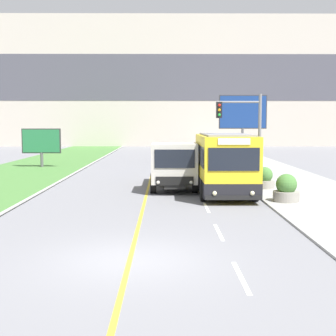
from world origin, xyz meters
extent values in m
plane|color=slate|center=(0.00, 0.00, 0.00)|extent=(300.00, 300.00, 0.00)
cube|color=gold|center=(0.00, 0.00, 0.00)|extent=(0.14, 140.00, 0.01)
cube|color=silver|center=(2.75, -1.40, 0.00)|extent=(0.12, 2.40, 0.01)
cube|color=silver|center=(2.75, 3.20, 0.00)|extent=(0.12, 2.40, 0.01)
cube|color=silver|center=(2.75, 7.80, 0.00)|extent=(0.12, 2.40, 0.01)
cube|color=silver|center=(2.75, 12.40, 0.00)|extent=(0.12, 2.40, 0.01)
cube|color=silver|center=(2.75, 17.00, 0.00)|extent=(0.12, 2.40, 0.01)
cube|color=silver|center=(2.75, 21.60, 0.00)|extent=(0.12, 2.40, 0.01)
cube|color=silver|center=(2.75, 26.20, 0.00)|extent=(0.12, 2.40, 0.01)
cube|color=beige|center=(0.00, 64.85, 10.15)|extent=(80.00, 8.00, 20.29)
cube|color=#4C4C56|center=(0.00, 60.83, 10.65)|extent=(80.00, 0.04, 7.10)
cube|color=yellow|center=(3.96, 11.14, 1.65)|extent=(2.56, 5.98, 2.76)
cube|color=black|center=(3.96, 11.14, 0.62)|extent=(2.58, 6.00, 0.70)
cube|color=black|center=(3.96, 11.14, 2.07)|extent=(2.58, 5.50, 0.97)
cube|color=gray|center=(3.96, 11.14, 3.07)|extent=(2.17, 5.38, 0.08)
cube|color=black|center=(3.96, 8.13, 2.07)|extent=(2.25, 0.04, 1.01)
cube|color=black|center=(3.96, 8.12, 0.38)|extent=(2.51, 0.06, 0.20)
sphere|color=#F4EAB2|center=(3.13, 8.11, 0.57)|extent=(0.20, 0.20, 0.20)
sphere|color=#F4EAB2|center=(4.79, 8.11, 0.57)|extent=(0.20, 0.20, 0.20)
cube|color=white|center=(3.96, 8.13, 2.85)|extent=(1.41, 0.04, 0.28)
cylinder|color=black|center=(2.75, 9.47, 0.50)|extent=(0.28, 1.00, 1.00)
cylinder|color=black|center=(5.17, 9.47, 0.50)|extent=(0.28, 1.00, 1.00)
cylinder|color=black|center=(2.75, 13.06, 0.50)|extent=(0.28, 1.00, 1.00)
cylinder|color=black|center=(5.17, 13.06, 0.50)|extent=(0.28, 1.00, 1.00)
cube|color=black|center=(1.43, 14.22, 0.45)|extent=(1.06, 6.48, 0.20)
cube|color=beige|center=(1.43, 12.23, 1.57)|extent=(2.36, 2.51, 2.05)
cube|color=black|center=(1.43, 10.96, 1.88)|extent=(2.01, 0.04, 0.92)
cube|color=black|center=(1.43, 10.95, 0.77)|extent=(1.89, 0.06, 0.44)
sphere|color=silver|center=(0.60, 10.94, 0.70)|extent=(0.18, 0.18, 0.18)
sphere|color=silver|center=(2.26, 10.94, 0.70)|extent=(0.18, 0.18, 0.18)
cube|color=#B7931E|center=(1.43, 15.60, 0.61)|extent=(2.24, 3.72, 0.12)
cube|color=#B7931E|center=(0.37, 15.60, 1.14)|extent=(0.12, 3.72, 1.19)
cube|color=#B7931E|center=(2.49, 15.60, 1.14)|extent=(0.12, 3.72, 1.19)
cube|color=#B7931E|center=(1.43, 13.79, 1.14)|extent=(2.24, 0.12, 1.19)
cube|color=#B7931E|center=(1.43, 17.40, 1.14)|extent=(2.24, 0.12, 1.19)
cube|color=#B7931E|center=(1.43, 13.79, 1.85)|extent=(2.24, 0.12, 0.24)
cylinder|color=black|center=(0.34, 11.98, 0.52)|extent=(0.30, 1.04, 1.04)
cylinder|color=black|center=(2.52, 11.98, 0.52)|extent=(0.30, 1.04, 1.04)
cylinder|color=black|center=(0.34, 15.78, 0.52)|extent=(0.30, 1.04, 1.04)
cylinder|color=black|center=(2.52, 15.78, 0.52)|extent=(0.30, 1.04, 1.04)
cube|color=silver|center=(1.41, 30.36, 0.49)|extent=(1.80, 4.30, 0.61)
cube|color=black|center=(1.41, 30.47, 1.12)|extent=(1.53, 2.37, 0.65)
cylinder|color=black|center=(0.60, 29.07, 0.31)|extent=(0.18, 0.62, 0.62)
cylinder|color=black|center=(2.22, 29.07, 0.31)|extent=(0.18, 0.62, 0.62)
cylinder|color=black|center=(0.60, 31.65, 0.31)|extent=(0.18, 0.62, 0.62)
cylinder|color=black|center=(2.22, 31.65, 0.31)|extent=(0.18, 0.62, 0.62)
cylinder|color=slate|center=(5.72, 11.36, 2.55)|extent=(0.16, 0.16, 5.10)
cylinder|color=slate|center=(4.62, 11.36, 4.70)|extent=(2.20, 0.10, 0.10)
cube|color=black|center=(3.66, 11.36, 4.30)|extent=(0.28, 0.24, 0.80)
sphere|color=red|center=(3.66, 11.23, 4.54)|extent=(0.14, 0.14, 0.14)
sphere|color=orange|center=(3.66, 11.23, 4.30)|extent=(0.14, 0.14, 0.14)
sphere|color=green|center=(3.66, 11.23, 4.06)|extent=(0.14, 0.14, 0.14)
cylinder|color=#59595B|center=(8.29, 31.99, 1.60)|extent=(0.24, 0.24, 3.19)
cube|color=#333333|center=(8.29, 31.99, 4.69)|extent=(4.49, 0.20, 3.15)
cube|color=navy|center=(8.29, 31.88, 4.69)|extent=(4.33, 0.02, 2.99)
cylinder|color=#59595B|center=(-9.25, 26.44, 0.62)|extent=(0.24, 0.24, 1.24)
cube|color=#333333|center=(-9.25, 26.44, 2.18)|extent=(3.19, 0.20, 2.04)
cube|color=#287547|center=(-9.25, 26.33, 2.18)|extent=(3.03, 0.02, 1.88)
cylinder|color=gray|center=(6.49, 8.91, 0.31)|extent=(1.19, 1.19, 0.46)
sphere|color=#477A38|center=(6.49, 8.91, 0.87)|extent=(0.95, 0.95, 0.95)
cylinder|color=gray|center=(6.43, 13.28, 0.30)|extent=(1.09, 1.09, 0.43)
sphere|color=#477A38|center=(6.43, 13.28, 0.81)|extent=(0.88, 0.88, 0.88)
cylinder|color=gray|center=(6.49, 17.66, 0.30)|extent=(1.10, 1.10, 0.44)
sphere|color=#477A38|center=(6.49, 17.66, 0.82)|extent=(0.88, 0.88, 0.88)
cylinder|color=gray|center=(6.60, 22.04, 0.32)|extent=(1.15, 1.15, 0.47)
sphere|color=#477A38|center=(6.60, 22.04, 0.87)|extent=(0.92, 0.92, 0.92)
camera|label=1|loc=(0.94, -12.19, 3.65)|focal=50.00mm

